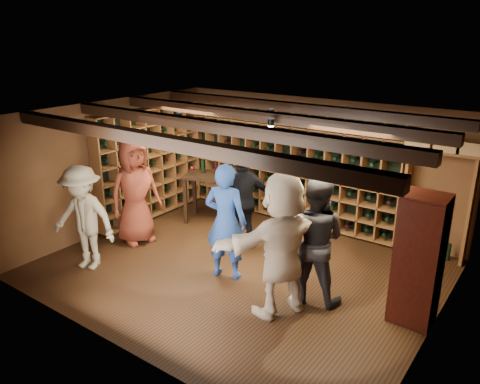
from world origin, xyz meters
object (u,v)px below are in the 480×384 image
Objects in this scene: man_grey_suit at (314,240)px; guest_woman_black at (243,201)px; man_blue_shirt at (226,222)px; guest_beige at (282,245)px; guest_khaki at (83,218)px; tasting_table at (218,181)px; display_cabinet at (418,262)px; guest_red_floral at (135,192)px.

man_grey_suit is 1.98m from guest_woman_black.
man_blue_shirt is 1.26m from guest_beige.
guest_woman_black is at bearing 36.42° from guest_khaki.
guest_woman_black reaches higher than tasting_table.
display_cabinet is 1.20× the size of tasting_table.
display_cabinet is 1.38m from man_grey_suit.
man_blue_shirt is 2.30m from guest_khaki.
guest_khaki is (-4.78, -1.60, 0.01)m from display_cabinet.
guest_woman_black reaches higher than display_cabinet.
tasting_table is at bearing -64.15° from man_blue_shirt.
guest_red_floral is at bearing -70.76° from guest_beige.
man_grey_suit is 3.28m from tasting_table.
man_grey_suit reaches higher than guest_khaki.
man_grey_suit is (-1.34, -0.31, 0.07)m from display_cabinet.
man_grey_suit reaches higher than guest_woman_black.
man_grey_suit is 1.27× the size of tasting_table.
tasting_table is (-2.71, 2.05, -0.14)m from guest_beige.
tasting_table is (-1.11, 0.69, -0.02)m from guest_woman_black.
man_blue_shirt is at bearing 12.49° from guest_khaki.
guest_khaki is at bearing 9.53° from man_grey_suit.
man_grey_suit is 1.05× the size of guest_woman_black.
guest_khaki is (-1.63, -2.10, -0.01)m from guest_woman_black.
guest_beige is at bearing -58.77° from tasting_table.
display_cabinet is at bearing -177.94° from man_grey_suit.
man_grey_suit is at bearing -173.01° from guest_beige.
display_cabinet is 0.88× the size of guest_beige.
guest_woman_black is 1.31m from tasting_table.
guest_beige reaches higher than guest_red_floral.
man_grey_suit is at bearing 4.79° from guest_khaki.
display_cabinet is at bearing -37.32° from tasting_table.
guest_beige reaches higher than man_grey_suit.
guest_woman_black is at bearing -103.62° from guest_beige.
man_blue_shirt is 1.27× the size of tasting_table.
guest_red_floral is at bearing -175.06° from display_cabinet.
tasting_table is (-4.25, 1.19, 0.00)m from display_cabinet.
display_cabinet is 4.42m from tasting_table.
man_blue_shirt is 2.12m from guest_red_floral.
man_blue_shirt reaches higher than guest_khaki.
guest_beige reaches higher than tasting_table.
man_blue_shirt is (-2.75, -0.51, 0.07)m from display_cabinet.
man_blue_shirt is at bearing -70.17° from tasting_table.
guest_woman_black is at bearing -35.43° from man_grey_suit.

